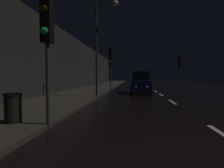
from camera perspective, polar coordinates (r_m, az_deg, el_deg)
ground at (r=27.14m, az=11.43°, el=-1.26°), size 26.93×84.00×0.02m
sidewalk_left at (r=27.44m, az=-3.86°, el=-1.00°), size 4.40×84.00×0.15m
building_facade_left at (r=24.65m, az=-11.30°, el=5.76°), size 0.80×63.00×6.31m
lane_centerline at (r=16.79m, az=14.71°, el=-3.35°), size 0.16×22.66×0.01m
traffic_light_far_left at (r=21.76m, az=-0.39°, el=7.29°), size 0.37×0.48×4.87m
traffic_light_near_left at (r=6.36m, az=-18.76°, el=17.10°), size 0.31×0.46×4.53m
traffic_light_far_right at (r=32.77m, az=19.42°, el=5.71°), size 0.37×0.48×5.05m
streetlamp_overhead at (r=14.63m, az=-2.75°, el=14.56°), size 1.70×0.44×7.14m
trash_bin_curbside at (r=6.91m, az=-27.26°, el=-6.29°), size 0.55×0.55×0.93m
car_approaching_headlights at (r=18.58m, az=8.41°, el=0.17°), size 1.92×4.16×2.09m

